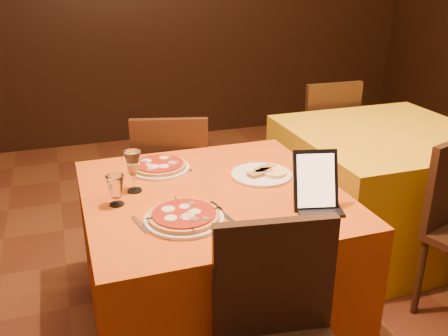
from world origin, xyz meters
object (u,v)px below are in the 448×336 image
object	(u,v)px
main_table	(213,264)
chair_side_far	(318,137)
pizza_far	(159,167)
water_glass	(116,191)
wine_glass	(133,171)
tablet	(315,180)
pizza_near	(184,217)
chair_main_far	(173,182)
side_table	(381,189)

from	to	relation	value
main_table	chair_side_far	world-z (taller)	chair_side_far
pizza_far	water_glass	distance (m)	0.41
pizza_far	wine_glass	distance (m)	0.27
pizza_far	tablet	distance (m)	0.80
main_table	tablet	xyz separation A→B (m)	(0.35, -0.28, 0.49)
main_table	pizza_near	xyz separation A→B (m)	(-0.18, -0.23, 0.39)
water_glass	tablet	distance (m)	0.81
chair_main_far	wine_glass	xyz separation A→B (m)	(-0.32, -0.69, 0.39)
chair_main_far	chair_side_far	bearing A→B (deg)	-144.11
chair_side_far	pizza_far	size ratio (longest dim) A/B	3.10
chair_side_far	tablet	distance (m)	1.85
pizza_near	wine_glass	distance (m)	0.37
chair_main_far	main_table	bearing A→B (deg)	104.69
pizza_near	pizza_far	world-z (taller)	same
pizza_near	tablet	size ratio (longest dim) A/B	1.28
main_table	pizza_far	size ratio (longest dim) A/B	3.75
chair_main_far	side_table	bearing A→B (deg)	179.61
pizza_near	water_glass	world-z (taller)	water_glass
pizza_near	wine_glass	size ratio (longest dim) A/B	1.64
pizza_near	tablet	xyz separation A→B (m)	(0.53, -0.05, 0.10)
water_glass	tablet	bearing A→B (deg)	-19.72
chair_side_far	tablet	size ratio (longest dim) A/B	3.73
wine_glass	pizza_far	bearing A→B (deg)	53.86
pizza_far	water_glass	bearing A→B (deg)	-127.35
chair_main_far	tablet	distance (m)	1.21
main_table	wine_glass	xyz separation A→B (m)	(-0.32, 0.11, 0.47)
chair_side_far	wine_glass	size ratio (longest dim) A/B	4.79
wine_glass	tablet	world-z (taller)	tablet
side_table	pizza_far	world-z (taller)	pizza_far
chair_main_far	tablet	bearing A→B (deg)	122.71
main_table	pizza_near	world-z (taller)	pizza_near
wine_glass	main_table	bearing A→B (deg)	-18.19
chair_main_far	pizza_far	world-z (taller)	chair_main_far
pizza_near	main_table	bearing A→B (deg)	51.22
pizza_near	pizza_far	distance (m)	0.54
pizza_far	tablet	size ratio (longest dim) A/B	1.20
chair_side_far	tablet	world-z (taller)	tablet
pizza_near	chair_main_far	bearing A→B (deg)	79.88
wine_glass	tablet	xyz separation A→B (m)	(0.67, -0.38, 0.03)
side_table	pizza_near	size ratio (longest dim) A/B	3.54
chair_main_far	chair_side_far	world-z (taller)	same
main_table	water_glass	size ratio (longest dim) A/B	8.46
chair_main_far	pizza_near	distance (m)	1.09
chair_main_far	pizza_near	bearing A→B (deg)	94.57
side_table	tablet	xyz separation A→B (m)	(-0.90, -0.74, 0.49)
chair_main_far	pizza_far	xyz separation A→B (m)	(-0.17, -0.48, 0.31)
main_table	pizza_far	distance (m)	0.53
chair_main_far	chair_side_far	xyz separation A→B (m)	(1.25, 0.48, 0.00)
chair_main_far	pizza_far	distance (m)	0.60
wine_glass	water_glass	size ratio (longest dim) A/B	1.46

